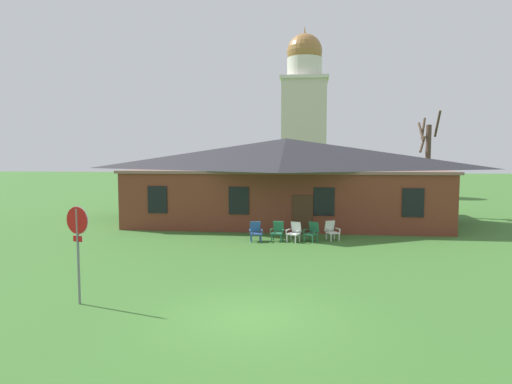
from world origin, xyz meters
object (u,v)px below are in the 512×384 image
lawn_chair_by_porch (256,231)px  lawn_chair_right_end (331,230)px  lawn_chair_middle (312,231)px  stop_sign (78,235)px  lawn_chair_near_door (278,231)px  lawn_chair_left_end (294,231)px

lawn_chair_by_porch → lawn_chair_right_end: 3.79m
lawn_chair_middle → lawn_chair_right_end: bearing=27.2°
lawn_chair_middle → lawn_chair_right_end: 1.08m
stop_sign → lawn_chair_right_end: (7.57, 10.52, -1.49)m
lawn_chair_near_door → lawn_chair_left_end: size_ratio=1.00×
stop_sign → lawn_chair_left_end: stop_sign is taller
lawn_chair_by_porch → lawn_chair_near_door: (1.07, 0.23, 0.00)m
lawn_chair_near_door → lawn_chair_left_end: 0.83m
lawn_chair_by_porch → lawn_chair_near_door: size_ratio=1.00×
stop_sign → lawn_chair_near_door: bearing=63.9°
stop_sign → lawn_chair_by_porch: bearing=68.6°
lawn_chair_by_porch → lawn_chair_middle: 2.77m
lawn_chair_near_door → lawn_chair_middle: size_ratio=1.00×
lawn_chair_near_door → lawn_chair_middle: same height
stop_sign → lawn_chair_by_porch: size_ratio=2.92×
lawn_chair_left_end → lawn_chair_middle: size_ratio=1.00×
lawn_chair_right_end → lawn_chair_left_end: bearing=-162.5°
lawn_chair_middle → lawn_chair_by_porch: bearing=-175.6°
lawn_chair_near_door → lawn_chair_right_end: same height
stop_sign → lawn_chair_right_end: 13.04m
lawn_chair_by_porch → stop_sign: bearing=-111.4°
lawn_chair_near_door → lawn_chair_middle: bearing=-0.8°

